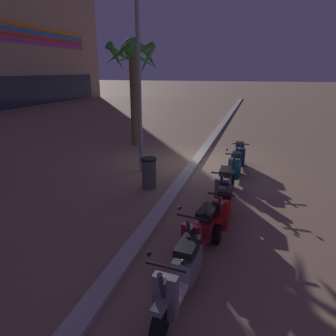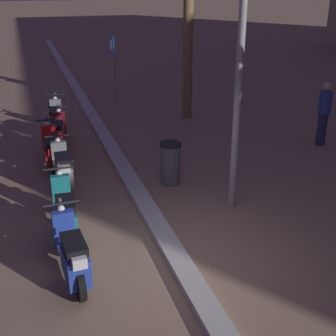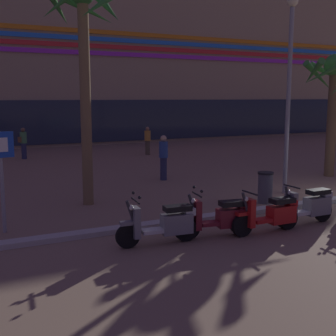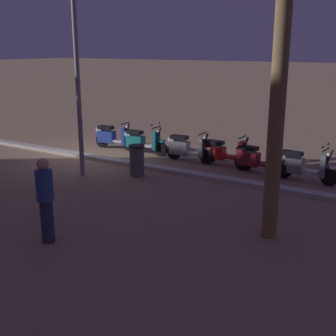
{
  "view_description": "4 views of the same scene",
  "coord_description": "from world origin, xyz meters",
  "px_view_note": "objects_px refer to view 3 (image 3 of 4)",
  "views": [
    {
      "loc": [
        -11.27,
        -2.18,
        3.44
      ],
      "look_at": [
        -3.54,
        0.09,
        0.86
      ],
      "focal_mm": 32.54,
      "sensor_mm": 36.0,
      "label": 1
    },
    {
      "loc": [
        5.84,
        -2.05,
        4.24
      ],
      "look_at": [
        -1.99,
        0.45,
        0.82
      ],
      "focal_mm": 48.66,
      "sensor_mm": 36.0,
      "label": 2
    },
    {
      "loc": [
        -11.38,
        -9.65,
        3.18
      ],
      "look_at": [
        -5.49,
        2.54,
        1.0
      ],
      "focal_mm": 47.09,
      "sensor_mm": 36.0,
      "label": 3
    },
    {
      "loc": [
        -10.51,
        11.21,
        3.81
      ],
      "look_at": [
        -5.13,
        2.46,
        0.93
      ],
      "focal_mm": 46.61,
      "sensor_mm": 36.0,
      "label": 4
    }
  ],
  "objects_px": {
    "scooter_grey_tail_end": "(164,224)",
    "scooter_red_mid_centre": "(271,214)",
    "crossing_sign": "(1,170)",
    "pedestrian_strolling_near_curb": "(164,156)",
    "palm_tree_far_corner": "(84,39)",
    "pedestrian_window_shopping": "(148,140)",
    "scooter_grey_last_in_row": "(309,206)",
    "street_lamp": "(289,75)",
    "pedestrian_by_palm_tree": "(23,142)",
    "scooter_maroon_far_back": "(221,217)",
    "litter_bin": "(265,187)",
    "palm_tree_by_mall_entrance": "(334,86)"
  },
  "relations": [
    {
      "from": "scooter_maroon_far_back",
      "to": "pedestrian_by_palm_tree",
      "type": "bearing_deg",
      "value": 98.26
    },
    {
      "from": "crossing_sign",
      "to": "pedestrian_window_shopping",
      "type": "bearing_deg",
      "value": 53.44
    },
    {
      "from": "scooter_grey_tail_end",
      "to": "scooter_maroon_far_back",
      "type": "bearing_deg",
      "value": -2.74
    },
    {
      "from": "crossing_sign",
      "to": "street_lamp",
      "type": "xyz_separation_m",
      "value": [
        8.91,
        0.55,
        2.39
      ]
    },
    {
      "from": "scooter_red_mid_centre",
      "to": "palm_tree_far_corner",
      "type": "height_order",
      "value": "palm_tree_far_corner"
    },
    {
      "from": "scooter_maroon_far_back",
      "to": "litter_bin",
      "type": "distance_m",
      "value": 3.69
    },
    {
      "from": "palm_tree_by_mall_entrance",
      "to": "street_lamp",
      "type": "bearing_deg",
      "value": -155.07
    },
    {
      "from": "pedestrian_by_palm_tree",
      "to": "street_lamp",
      "type": "distance_m",
      "value": 14.42
    },
    {
      "from": "street_lamp",
      "to": "palm_tree_far_corner",
      "type": "bearing_deg",
      "value": 168.03
    },
    {
      "from": "scooter_grey_tail_end",
      "to": "palm_tree_far_corner",
      "type": "xyz_separation_m",
      "value": [
        -0.49,
        4.27,
        4.35
      ]
    },
    {
      "from": "litter_bin",
      "to": "scooter_grey_tail_end",
      "type": "bearing_deg",
      "value": -154.42
    },
    {
      "from": "scooter_grey_last_in_row",
      "to": "palm_tree_by_mall_entrance",
      "type": "height_order",
      "value": "palm_tree_by_mall_entrance"
    },
    {
      "from": "scooter_red_mid_centre",
      "to": "pedestrian_strolling_near_curb",
      "type": "bearing_deg",
      "value": 85.56
    },
    {
      "from": "scooter_grey_tail_end",
      "to": "palm_tree_far_corner",
      "type": "height_order",
      "value": "palm_tree_far_corner"
    },
    {
      "from": "scooter_red_mid_centre",
      "to": "street_lamp",
      "type": "relative_size",
      "value": 0.29
    },
    {
      "from": "scooter_grey_tail_end",
      "to": "pedestrian_strolling_near_curb",
      "type": "relative_size",
      "value": 1.07
    },
    {
      "from": "litter_bin",
      "to": "street_lamp",
      "type": "relative_size",
      "value": 0.15
    },
    {
      "from": "pedestrian_window_shopping",
      "to": "palm_tree_by_mall_entrance",
      "type": "bearing_deg",
      "value": -66.9
    },
    {
      "from": "scooter_grey_tail_end",
      "to": "palm_tree_by_mall_entrance",
      "type": "distance_m",
      "value": 11.2
    },
    {
      "from": "pedestrian_by_palm_tree",
      "to": "pedestrian_window_shopping",
      "type": "distance_m",
      "value": 6.59
    },
    {
      "from": "litter_bin",
      "to": "pedestrian_strolling_near_curb",
      "type": "bearing_deg",
      "value": 104.03
    },
    {
      "from": "scooter_maroon_far_back",
      "to": "litter_bin",
      "type": "relative_size",
      "value": 1.87
    },
    {
      "from": "pedestrian_by_palm_tree",
      "to": "street_lamp",
      "type": "bearing_deg",
      "value": -61.74
    },
    {
      "from": "pedestrian_window_shopping",
      "to": "street_lamp",
      "type": "bearing_deg",
      "value": -88.96
    },
    {
      "from": "scooter_grey_tail_end",
      "to": "pedestrian_window_shopping",
      "type": "xyz_separation_m",
      "value": [
        5.65,
        14.11,
        0.37
      ]
    },
    {
      "from": "scooter_maroon_far_back",
      "to": "litter_bin",
      "type": "bearing_deg",
      "value": 36.05
    },
    {
      "from": "litter_bin",
      "to": "street_lamp",
      "type": "xyz_separation_m",
      "value": [
        1.46,
        0.82,
        3.41
      ]
    },
    {
      "from": "palm_tree_by_mall_entrance",
      "to": "palm_tree_far_corner",
      "type": "bearing_deg",
      "value": -177.58
    },
    {
      "from": "crossing_sign",
      "to": "pedestrian_strolling_near_curb",
      "type": "distance_m",
      "value": 7.72
    },
    {
      "from": "palm_tree_far_corner",
      "to": "pedestrian_window_shopping",
      "type": "bearing_deg",
      "value": 58.07
    },
    {
      "from": "scooter_grey_tail_end",
      "to": "palm_tree_by_mall_entrance",
      "type": "height_order",
      "value": "palm_tree_by_mall_entrance"
    },
    {
      "from": "scooter_grey_tail_end",
      "to": "pedestrian_window_shopping",
      "type": "bearing_deg",
      "value": 68.19
    },
    {
      "from": "litter_bin",
      "to": "scooter_maroon_far_back",
      "type": "bearing_deg",
      "value": -143.95
    },
    {
      "from": "scooter_grey_tail_end",
      "to": "scooter_red_mid_centre",
      "type": "bearing_deg",
      "value": -7.35
    },
    {
      "from": "scooter_maroon_far_back",
      "to": "palm_tree_far_corner",
      "type": "height_order",
      "value": "palm_tree_far_corner"
    },
    {
      "from": "scooter_maroon_far_back",
      "to": "pedestrian_strolling_near_curb",
      "type": "distance_m",
      "value": 7.15
    },
    {
      "from": "pedestrian_strolling_near_curb",
      "to": "litter_bin",
      "type": "relative_size",
      "value": 1.83
    },
    {
      "from": "scooter_grey_last_in_row",
      "to": "palm_tree_far_corner",
      "type": "bearing_deg",
      "value": 134.89
    },
    {
      "from": "palm_tree_by_mall_entrance",
      "to": "pedestrian_by_palm_tree",
      "type": "bearing_deg",
      "value": 134.56
    },
    {
      "from": "scooter_red_mid_centre",
      "to": "scooter_grey_last_in_row",
      "type": "height_order",
      "value": "same"
    },
    {
      "from": "scooter_grey_tail_end",
      "to": "scooter_red_mid_centre",
      "type": "xyz_separation_m",
      "value": [
        2.65,
        -0.34,
        -0.01
      ]
    },
    {
      "from": "palm_tree_far_corner",
      "to": "street_lamp",
      "type": "height_order",
      "value": "palm_tree_far_corner"
    },
    {
      "from": "crossing_sign",
      "to": "pedestrian_by_palm_tree",
      "type": "distance_m",
      "value": 13.18
    },
    {
      "from": "palm_tree_by_mall_entrance",
      "to": "street_lamp",
      "type": "height_order",
      "value": "street_lamp"
    },
    {
      "from": "street_lamp",
      "to": "litter_bin",
      "type": "bearing_deg",
      "value": -150.66
    },
    {
      "from": "scooter_red_mid_centre",
      "to": "crossing_sign",
      "type": "xyz_separation_m",
      "value": [
        -5.71,
        2.71,
        1.07
      ]
    },
    {
      "from": "palm_tree_far_corner",
      "to": "scooter_grey_last_in_row",
      "type": "bearing_deg",
      "value": -45.11
    },
    {
      "from": "palm_tree_far_corner",
      "to": "street_lamp",
      "type": "distance_m",
      "value": 6.54
    },
    {
      "from": "pedestrian_by_palm_tree",
      "to": "pedestrian_window_shopping",
      "type": "height_order",
      "value": "pedestrian_by_palm_tree"
    },
    {
      "from": "scooter_grey_last_in_row",
      "to": "pedestrian_strolling_near_curb",
      "type": "distance_m",
      "value": 7.1
    }
  ]
}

